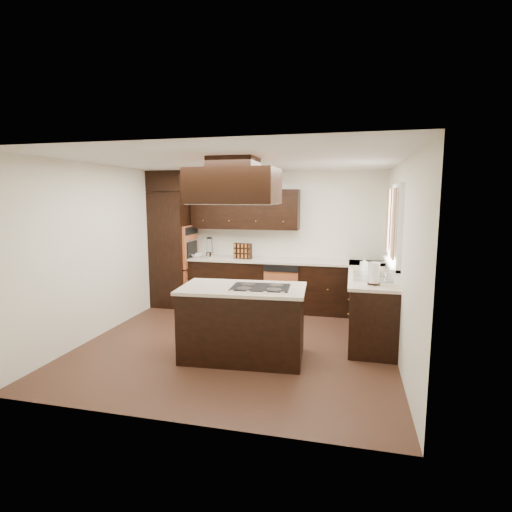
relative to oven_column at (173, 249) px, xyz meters
name	(u,v)px	position (x,y,z in m)	size (l,w,h in m)	color
floor	(239,343)	(1.78, -1.71, -1.07)	(4.20, 4.20, 0.02)	brown
ceiling	(238,161)	(1.78, -1.71, 1.45)	(4.20, 4.20, 0.02)	silver
wall_back	(269,239)	(1.78, 0.40, 0.19)	(4.20, 0.02, 2.50)	white
wall_front	(172,288)	(1.78, -3.81, 0.19)	(4.20, 0.02, 2.50)	white
wall_left	(103,250)	(-0.33, -1.71, 0.19)	(0.02, 4.20, 2.50)	white
wall_right	(401,260)	(3.88, -1.71, 0.19)	(0.02, 4.20, 2.50)	white
oven_column	(173,249)	(0.00, 0.00, 0.00)	(0.65, 0.75, 2.12)	black
wall_oven_face	(190,247)	(0.35, 0.00, 0.06)	(0.05, 0.62, 0.78)	#C16135
base_cabinets_back	(268,285)	(1.81, 0.09, -0.62)	(2.93, 0.60, 0.88)	black
base_cabinets_right	(370,303)	(3.58, -0.80, -0.62)	(0.60, 2.40, 0.88)	black
countertop_back	(268,260)	(1.81, 0.08, -0.16)	(2.93, 0.63, 0.04)	beige
countertop_right	(370,273)	(3.56, -0.80, -0.16)	(0.63, 2.40, 0.04)	beige
upper_cabinets	(245,209)	(1.34, 0.23, 0.75)	(2.00, 0.34, 0.72)	black
dishwasher_front	(281,292)	(2.10, -0.20, -0.66)	(0.60, 0.05, 0.72)	#C16135
window_frame	(395,225)	(3.85, -1.16, 0.59)	(0.06, 1.32, 1.12)	white
window_pane	(397,225)	(3.87, -1.16, 0.59)	(0.00, 1.20, 1.00)	white
curtain_left	(394,223)	(3.79, -1.57, 0.64)	(0.02, 0.34, 0.90)	beige
curtain_right	(388,220)	(3.79, -0.74, 0.64)	(0.02, 0.34, 0.90)	beige
sink_rim	(372,276)	(3.58, -1.16, -0.14)	(0.52, 0.84, 0.01)	silver
island	(243,324)	(1.97, -2.21, -0.62)	(1.50, 0.82, 0.88)	black
island_top	(243,288)	(1.97, -2.21, -0.16)	(1.55, 0.87, 0.04)	beige
cooktop	(261,287)	(2.19, -2.19, -0.13)	(0.71, 0.47, 0.01)	black
range_hood	(234,186)	(1.88, -2.25, 1.10)	(1.05, 0.72, 0.42)	black
hood_duct	(234,163)	(1.88, -2.25, 1.38)	(0.55, 0.50, 0.13)	black
blender_base	(210,255)	(0.73, -0.01, -0.09)	(0.15, 0.15, 0.10)	silver
blender_pitcher	(210,246)	(0.73, -0.01, 0.09)	(0.13, 0.13, 0.26)	silver
spice_rack	(243,251)	(1.35, 0.05, 0.00)	(0.34, 0.08, 0.28)	black
mixing_bowl	(197,255)	(0.45, 0.06, -0.11)	(0.25, 0.25, 0.06)	white
soap_bottle	(364,264)	(3.47, -0.72, -0.03)	(0.10, 0.10, 0.21)	white
paper_towel	(374,274)	(3.57, -1.70, 0.00)	(0.13, 0.13, 0.29)	white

